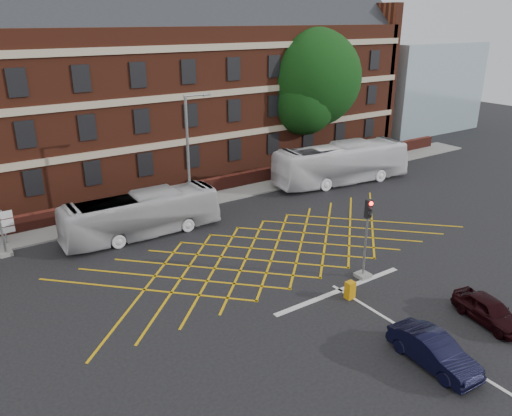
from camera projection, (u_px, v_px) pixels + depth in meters
ground at (296, 263)px, 27.35m from camera, size 120.00×120.00×0.00m
victorian_building at (137, 79)px, 41.68m from camera, size 51.00×12.17×20.40m
boundary_wall at (188, 190)px, 37.20m from camera, size 56.00×0.50×1.10m
far_pavement at (194, 200)px, 36.60m from camera, size 60.00×3.00×0.12m
glass_block at (411, 86)px, 59.63m from camera, size 14.00×10.00×10.00m
box_junction_hatching at (275, 250)px, 28.89m from camera, size 8.22×8.22×0.02m
stop_line at (340, 290)px, 24.64m from camera, size 8.00×0.30×0.02m
centre_line at (454, 360)px, 19.62m from camera, size 0.15×14.00×0.02m
bus_left at (142, 215)px, 30.43m from camera, size 9.78×2.47×2.71m
bus_right at (341, 163)px, 40.19m from camera, size 11.92×4.30×3.25m
car_navy at (434, 351)px, 19.18m from camera, size 1.59×3.89×1.25m
car_maroon at (489, 310)px, 21.90m from camera, size 1.98×3.63×1.17m
deciduous_tree at (311, 85)px, 45.48m from camera, size 8.92×8.92×11.96m
traffic_light_near at (365, 246)px, 25.29m from camera, size 0.70×0.70×4.27m
traffic_light_far at (1, 227)px, 27.67m from camera, size 0.70×0.70×4.27m
street_lamp at (190, 180)px, 32.43m from camera, size 2.25×1.00×8.18m
direction_signs at (4, 224)px, 29.05m from camera, size 1.10×0.16×2.20m
utility_cabinet at (350, 290)px, 23.81m from camera, size 0.42×0.37×0.87m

